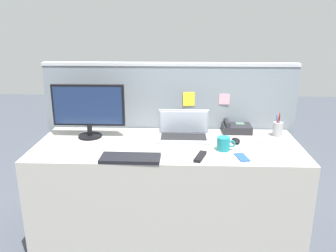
# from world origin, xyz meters

# --- Properties ---
(ground_plane) EXTENTS (10.00, 10.00, 0.00)m
(ground_plane) POSITION_xyz_m (0.00, 0.00, 0.00)
(ground_plane) COLOR #424751
(desk) EXTENTS (1.87, 0.73, 0.76)m
(desk) POSITION_xyz_m (0.00, 0.00, 0.38)
(desk) COLOR #ADA89E
(desk) RESTS_ON ground_plane
(cubicle_divider) EXTENTS (2.00, 0.08, 1.28)m
(cubicle_divider) POSITION_xyz_m (0.00, 0.41, 0.64)
(cubicle_divider) COLOR gray
(cubicle_divider) RESTS_ON ground_plane
(desktop_monitor) EXTENTS (0.53, 0.17, 0.40)m
(desktop_monitor) POSITION_xyz_m (-0.59, 0.14, 0.98)
(desktop_monitor) COLOR black
(desktop_monitor) RESTS_ON desk
(laptop) EXTENTS (0.37, 0.23, 0.21)m
(laptop) POSITION_xyz_m (0.11, 0.13, 0.81)
(laptop) COLOR #9EA0A8
(laptop) RESTS_ON desk
(desk_phone) EXTENTS (0.22, 0.18, 0.09)m
(desk_phone) POSITION_xyz_m (0.52, 0.30, 0.79)
(desk_phone) COLOR #232328
(desk_phone) RESTS_ON desk
(keyboard_main) EXTENTS (0.38, 0.16, 0.02)m
(keyboard_main) POSITION_xyz_m (-0.23, -0.29, 0.77)
(keyboard_main) COLOR black
(keyboard_main) RESTS_ON desk
(computer_mouse_right_hand) EXTENTS (0.07, 0.10, 0.03)m
(computer_mouse_right_hand) POSITION_xyz_m (0.49, 0.05, 0.77)
(computer_mouse_right_hand) COLOR black
(computer_mouse_right_hand) RESTS_ON desk
(pen_cup) EXTENTS (0.08, 0.08, 0.19)m
(pen_cup) POSITION_xyz_m (0.82, 0.21, 0.81)
(pen_cup) COLOR #99999E
(pen_cup) RESTS_ON desk
(cell_phone_silver_slab) EXTENTS (0.14, 0.16, 0.01)m
(cell_phone_silver_slab) POSITION_xyz_m (0.71, 0.02, 0.76)
(cell_phone_silver_slab) COLOR #B7BAC1
(cell_phone_silver_slab) RESTS_ON desk
(cell_phone_blue_case) EXTENTS (0.09, 0.14, 0.01)m
(cell_phone_blue_case) POSITION_xyz_m (0.49, -0.23, 0.76)
(cell_phone_blue_case) COLOR blue
(cell_phone_blue_case) RESTS_ON desk
(cell_phone_white_slab) EXTENTS (0.13, 0.17, 0.01)m
(cell_phone_white_slab) POSITION_xyz_m (-0.53, -0.27, 0.76)
(cell_phone_white_slab) COLOR silver
(cell_phone_white_slab) RESTS_ON desk
(tv_remote) EXTENTS (0.09, 0.18, 0.02)m
(tv_remote) POSITION_xyz_m (0.22, -0.24, 0.77)
(tv_remote) COLOR black
(tv_remote) RESTS_ON desk
(coffee_mug) EXTENTS (0.13, 0.09, 0.09)m
(coffee_mug) POSITION_xyz_m (0.38, -0.10, 0.80)
(coffee_mug) COLOR #197A84
(coffee_mug) RESTS_ON desk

